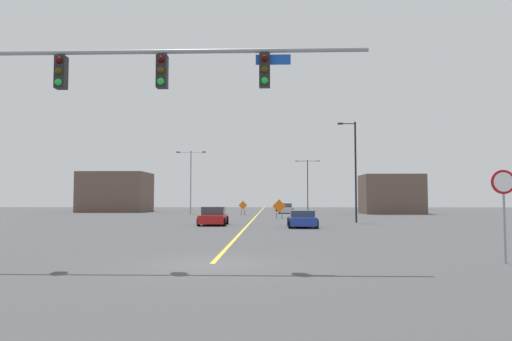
% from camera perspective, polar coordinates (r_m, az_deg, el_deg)
% --- Properties ---
extents(ground, '(204.53, 204.53, 0.00)m').
position_cam_1_polar(ground, '(14.92, -5.28, -11.10)').
color(ground, '#444447').
extents(road_centre_stripe, '(0.16, 113.63, 0.01)m').
position_cam_1_polar(road_centre_stripe, '(71.54, 0.42, -5.05)').
color(road_centre_stripe, yellow).
rests_on(road_centre_stripe, ground).
extents(traffic_signal_assembly, '(13.09, 0.44, 7.10)m').
position_cam_1_polar(traffic_signal_assembly, '(15.97, -17.74, 9.33)').
color(traffic_signal_assembly, gray).
rests_on(traffic_signal_assembly, ground).
extents(stop_sign, '(0.76, 0.07, 2.90)m').
position_cam_1_polar(stop_sign, '(16.70, 27.63, -2.89)').
color(stop_sign, gray).
rests_on(stop_sign, ground).
extents(street_lamp_near_left, '(3.92, 0.24, 8.42)m').
position_cam_1_polar(street_lamp_near_left, '(63.70, -7.84, -0.72)').
color(street_lamp_near_left, gray).
rests_on(street_lamp_near_left, ground).
extents(street_lamp_mid_right, '(1.57, 0.24, 8.62)m').
position_cam_1_polar(street_lamp_mid_right, '(41.34, 11.75, 0.38)').
color(street_lamp_mid_right, black).
rests_on(street_lamp_mid_right, ground).
extents(street_lamp_far_left, '(4.59, 0.24, 9.25)m').
position_cam_1_polar(street_lamp_far_left, '(88.82, 6.22, -1.19)').
color(street_lamp_far_left, black).
rests_on(street_lamp_far_left, ground).
extents(construction_sign_right_shoulder, '(1.10, 0.31, 1.79)m').
position_cam_1_polar(construction_sign_right_shoulder, '(60.22, -1.59, -4.28)').
color(construction_sign_right_shoulder, orange).
rests_on(construction_sign_right_shoulder, ground).
extents(construction_sign_median_far, '(1.40, 0.20, 1.97)m').
position_cam_1_polar(construction_sign_median_far, '(49.13, 2.80, -4.37)').
color(construction_sign_median_far, orange).
rests_on(construction_sign_median_far, ground).
extents(car_silver_far, '(2.22, 4.10, 1.41)m').
position_cam_1_polar(car_silver_far, '(66.85, 3.64, -4.60)').
color(car_silver_far, '#B7BABF').
rests_on(car_silver_far, ground).
extents(car_blue_distant, '(2.08, 4.15, 1.20)m').
position_cam_1_polar(car_blue_distant, '(33.91, 5.57, -5.85)').
color(car_blue_distant, '#1E389E').
rests_on(car_blue_distant, ground).
extents(car_red_approaching, '(2.18, 4.17, 1.40)m').
position_cam_1_polar(car_red_approaching, '(36.75, -5.14, -5.54)').
color(car_red_approaching, red).
rests_on(car_red_approaching, ground).
extents(car_black_near, '(1.98, 4.31, 1.20)m').
position_cam_1_polar(car_black_near, '(78.79, 3.09, -4.48)').
color(car_black_near, black).
rests_on(car_black_near, ground).
extents(roadside_building_west, '(10.06, 8.24, 6.18)m').
position_cam_1_polar(roadside_building_west, '(77.86, -16.48, -2.51)').
color(roadside_building_west, brown).
rests_on(roadside_building_west, ground).
extents(roadside_building_east, '(7.98, 6.15, 5.34)m').
position_cam_1_polar(roadside_building_east, '(67.77, 15.93, -2.76)').
color(roadside_building_east, brown).
rests_on(roadside_building_east, ground).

